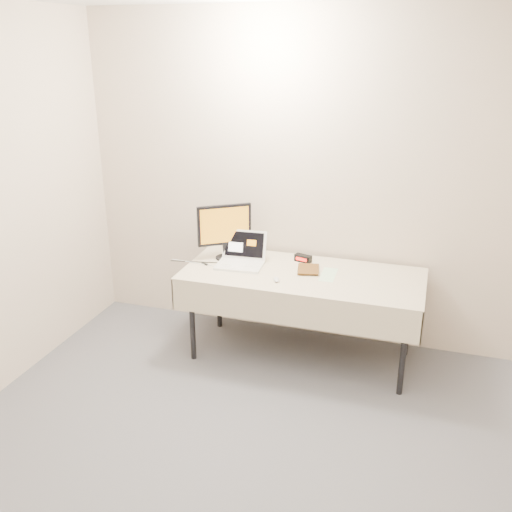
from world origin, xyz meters
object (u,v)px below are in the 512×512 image
(laptop, at_px, (242,257))
(monitor, at_px, (224,228))
(book, at_px, (298,257))
(table, at_px, (302,281))

(laptop, distance_m, monitor, 0.28)
(monitor, xyz_separation_m, book, (0.64, -0.08, -0.16))
(table, relative_size, laptop, 4.84)
(monitor, distance_m, book, 0.66)
(book, bearing_deg, table, -53.73)
(laptop, height_order, monitor, monitor)
(laptop, relative_size, monitor, 0.84)
(table, distance_m, book, 0.19)
(monitor, bearing_deg, book, -41.18)
(book, bearing_deg, laptop, 168.27)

